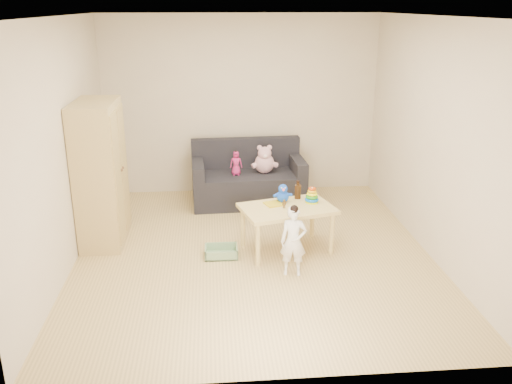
{
  "coord_description": "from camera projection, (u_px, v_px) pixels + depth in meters",
  "views": [
    {
      "loc": [
        -0.46,
        -5.66,
        2.72
      ],
      "look_at": [
        0.05,
        0.25,
        0.65
      ],
      "focal_mm": 38.0,
      "sensor_mm": 36.0,
      "label": 1
    }
  ],
  "objects": [
    {
      "name": "room",
      "position": [
        253.0,
        143.0,
        5.83
      ],
      "size": [
        4.5,
        4.5,
        4.5
      ],
      "color": "tan",
      "rests_on": "ground"
    },
    {
      "name": "wardrobe",
      "position": [
        100.0,
        173.0,
        6.33
      ],
      "size": [
        0.47,
        0.93,
        1.68
      ],
      "primitive_type": "cube",
      "color": "tan",
      "rests_on": "ground"
    },
    {
      "name": "play_table",
      "position": [
        287.0,
        229.0,
        6.23
      ],
      "size": [
        1.15,
        0.88,
        0.54
      ],
      "primitive_type": "cube",
      "rotation": [
        0.0,
        0.0,
        0.26
      ],
      "color": "#DDC279",
      "rests_on": "ground"
    },
    {
      "name": "ring_stacker",
      "position": [
        312.0,
        196.0,
        6.25
      ],
      "size": [
        0.16,
        0.16,
        0.19
      ],
      "color": "#E0FF0D",
      "rests_on": "play_table"
    },
    {
      "name": "toddler",
      "position": [
        293.0,
        242.0,
        5.64
      ],
      "size": [
        0.3,
        0.22,
        0.74
      ],
      "primitive_type": "imported",
      "rotation": [
        0.0,
        0.0,
        -0.15
      ],
      "color": "white",
      "rests_on": "ground"
    },
    {
      "name": "doll",
      "position": [
        236.0,
        163.0,
        7.54
      ],
      "size": [
        0.17,
        0.12,
        0.33
      ],
      "primitive_type": "imported",
      "rotation": [
        0.0,
        0.0,
        0.01
      ],
      "color": "#CB2672",
      "rests_on": "sofa"
    },
    {
      "name": "brown_bottle",
      "position": [
        298.0,
        191.0,
        6.38
      ],
      "size": [
        0.07,
        0.07,
        0.22
      ],
      "color": "black",
      "rests_on": "play_table"
    },
    {
      "name": "blue_plush",
      "position": [
        283.0,
        193.0,
        6.26
      ],
      "size": [
        0.23,
        0.21,
        0.22
      ],
      "primitive_type": null,
      "rotation": [
        0.0,
        0.0,
        0.5
      ],
      "color": "blue",
      "rests_on": "play_table"
    },
    {
      "name": "pink_bear",
      "position": [
        264.0,
        161.0,
        7.65
      ],
      "size": [
        0.36,
        0.33,
        0.34
      ],
      "primitive_type": null,
      "rotation": [
        0.0,
        0.0,
        0.31
      ],
      "color": "#DCA2B3",
      "rests_on": "sofa"
    },
    {
      "name": "storage_bin",
      "position": [
        221.0,
        252.0,
        6.14
      ],
      "size": [
        0.37,
        0.28,
        0.11
      ],
      "primitive_type": null,
      "rotation": [
        0.0,
        0.0,
        -0.0
      ],
      "color": "#82A779",
      "rests_on": "ground"
    },
    {
      "name": "yellow_book",
      "position": [
        274.0,
        204.0,
        6.21
      ],
      "size": [
        0.24,
        0.24,
        0.01
      ],
      "primitive_type": "cube",
      "rotation": [
        0.0,
        0.0,
        0.34
      ],
      "color": "gold",
      "rests_on": "play_table"
    },
    {
      "name": "sofa",
      "position": [
        248.0,
        188.0,
        7.76
      ],
      "size": [
        1.61,
        0.86,
        0.44
      ],
      "primitive_type": "cube",
      "rotation": [
        0.0,
        0.0,
        0.05
      ],
      "color": "black",
      "rests_on": "ground"
    },
    {
      "name": "wooden_figure",
      "position": [
        284.0,
        204.0,
        6.08
      ],
      "size": [
        0.05,
        0.04,
        0.1
      ],
      "primitive_type": null,
      "rotation": [
        0.0,
        0.0,
        0.1
      ],
      "color": "brown",
      "rests_on": "play_table"
    }
  ]
}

